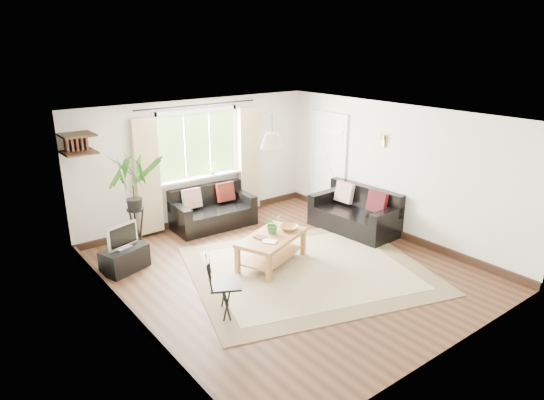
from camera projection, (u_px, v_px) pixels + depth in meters
floor at (287, 269)px, 7.65m from camera, size 5.50×5.50×0.00m
ceiling at (289, 117)px, 6.89m from camera, size 5.50×5.50×0.00m
wall_back at (198, 162)px, 9.34m from camera, size 5.00×0.02×2.40m
wall_front at (450, 260)px, 5.20m from camera, size 5.00×0.02×2.40m
wall_left at (127, 236)px, 5.82m from camera, size 0.02×5.50×2.40m
wall_right at (396, 171)px, 8.71m from camera, size 0.02×5.50×2.40m
rug at (308, 270)px, 7.62m from camera, size 4.29×3.96×0.02m
window at (198, 145)px, 9.20m from camera, size 2.50×0.16×2.16m
door at (328, 164)px, 10.04m from camera, size 0.06×0.96×2.06m
corner_shelf at (78, 144)px, 7.63m from camera, size 0.50×0.50×0.34m
pendant_lamp at (272, 137)px, 7.30m from camera, size 0.36×0.36×0.54m
wall_sconce at (382, 139)px, 8.72m from camera, size 0.12×0.12×0.28m
sofa_back at (213, 209)px, 9.29m from camera, size 1.58×0.84×0.73m
sofa_right at (354, 211)px, 9.08m from camera, size 1.69×0.93×0.77m
coffee_table at (272, 250)px, 7.75m from camera, size 1.37×1.06×0.50m
table_plant at (272, 224)px, 7.74m from camera, size 0.32×0.29×0.30m
bowl at (289, 228)px, 7.89m from camera, size 0.42×0.42×0.07m
book_a at (268, 243)px, 7.36m from camera, size 0.25×0.27×0.02m
book_b at (257, 239)px, 7.53m from camera, size 0.18×0.23×0.02m
tv_stand at (125, 259)px, 7.56m from camera, size 0.79×0.60×0.38m
tv at (122, 236)px, 7.44m from camera, size 0.57×0.34×0.41m
palm_stand at (135, 205)px, 8.00m from camera, size 0.80×0.80×1.69m
folding_chair at (225, 285)px, 6.27m from camera, size 0.59×0.59×0.85m
sill_plant at (213, 168)px, 9.43m from camera, size 0.14×0.10×0.27m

